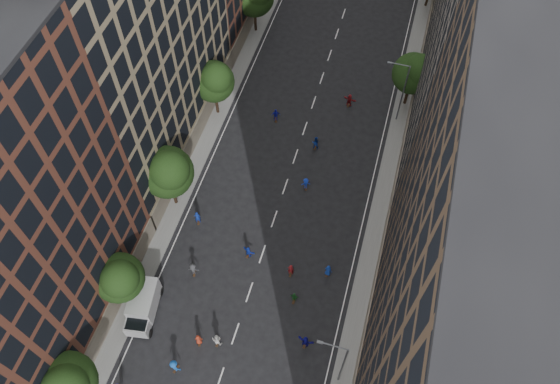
# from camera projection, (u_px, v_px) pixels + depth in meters

# --- Properties ---
(ground) EXTENTS (240.00, 240.00, 0.00)m
(ground) POSITION_uv_depth(u_px,v_px,m) (304.00, 131.00, 67.13)
(ground) COLOR black
(ground) RESTS_ON ground
(sidewalk_left) EXTENTS (4.00, 105.00, 0.15)m
(sidewalk_left) POSITION_uv_depth(u_px,v_px,m) (231.00, 70.00, 72.84)
(sidewalk_left) COLOR slate
(sidewalk_left) RESTS_ON ground
(sidewalk_right) EXTENTS (4.00, 105.00, 0.15)m
(sidewalk_right) POSITION_uv_depth(u_px,v_px,m) (410.00, 107.00, 69.21)
(sidewalk_right) COLOR slate
(sidewalk_right) RESTS_ON ground
(bldg_left_b) EXTENTS (14.00, 26.00, 34.00)m
(bldg_left_b) POSITION_uv_depth(u_px,v_px,m) (109.00, 16.00, 53.16)
(bldg_left_b) COLOR #8E7D5D
(bldg_left_b) RESTS_ON ground
(bldg_right_a) EXTENTS (14.00, 30.00, 36.00)m
(bldg_right_a) POSITION_uv_depth(u_px,v_px,m) (496.00, 300.00, 36.03)
(bldg_right_a) COLOR #483626
(bldg_right_a) RESTS_ON ground
(bldg_right_b) EXTENTS (14.00, 28.00, 33.00)m
(bldg_right_b) POSITION_uv_depth(u_px,v_px,m) (511.00, 33.00, 52.58)
(bldg_right_b) COLOR #665E54
(bldg_right_b) RESTS_ON ground
(tree_left_0) EXTENTS (5.20, 5.20, 8.83)m
(tree_left_0) POSITION_uv_depth(u_px,v_px,m) (66.00, 384.00, 44.75)
(tree_left_0) COLOR black
(tree_left_0) RESTS_ON ground
(tree_left_1) EXTENTS (4.80, 4.80, 8.21)m
(tree_left_1) POSITION_uv_depth(u_px,v_px,m) (119.00, 278.00, 50.37)
(tree_left_1) COLOR black
(tree_left_1) RESTS_ON ground
(tree_left_2) EXTENTS (5.60, 5.60, 9.45)m
(tree_left_2) POSITION_uv_depth(u_px,v_px,m) (168.00, 172.00, 56.01)
(tree_left_2) COLOR black
(tree_left_2) RESTS_ON ground
(tree_left_3) EXTENTS (5.00, 5.00, 8.58)m
(tree_left_3) POSITION_uv_depth(u_px,v_px,m) (214.00, 81.00, 63.86)
(tree_left_3) COLOR black
(tree_left_3) RESTS_ON ground
(tree_right_a) EXTENTS (5.00, 5.00, 8.39)m
(tree_right_a) POSITION_uv_depth(u_px,v_px,m) (415.00, 72.00, 64.85)
(tree_right_a) COLOR black
(tree_right_a) RESTS_ON ground
(streetlamp_near) EXTENTS (2.64, 0.22, 9.06)m
(streetlamp_near) POSITION_uv_depth(u_px,v_px,m) (341.00, 363.00, 46.48)
(streetlamp_near) COLOR #595B60
(streetlamp_near) RESTS_ON ground
(streetlamp_far) EXTENTS (2.64, 0.22, 9.06)m
(streetlamp_far) POSITION_uv_depth(u_px,v_px,m) (402.00, 90.00, 63.88)
(streetlamp_far) COLOR #595B60
(streetlamp_far) RESTS_ON ground
(cargo_van) EXTENTS (3.28, 5.65, 2.85)m
(cargo_van) POSITION_uv_depth(u_px,v_px,m) (143.00, 306.00, 53.15)
(cargo_van) COLOR #B4B4B6
(cargo_van) RESTS_ON ground
(skater_3) EXTENTS (1.38, 1.00, 1.93)m
(skater_3) POSITION_uv_depth(u_px,v_px,m) (175.00, 366.00, 50.47)
(skater_3) COLOR #1551AF
(skater_3) RESTS_ON ground
(skater_5) EXTENTS (1.68, 0.73, 1.75)m
(skater_5) POSITION_uv_depth(u_px,v_px,m) (305.00, 342.00, 51.84)
(skater_5) COLOR #14118D
(skater_5) RESTS_ON ground
(skater_6) EXTENTS (0.88, 0.71, 1.57)m
(skater_6) POSITION_uv_depth(u_px,v_px,m) (199.00, 340.00, 52.03)
(skater_6) COLOR #A9321C
(skater_6) RESTS_ON ground
(skater_7) EXTENTS (0.69, 0.47, 1.83)m
(skater_7) POSITION_uv_depth(u_px,v_px,m) (291.00, 270.00, 55.90)
(skater_7) COLOR maroon
(skater_7) RESTS_ON ground
(skater_8) EXTENTS (0.92, 0.73, 1.85)m
(skater_8) POSITION_uv_depth(u_px,v_px,m) (217.00, 340.00, 51.89)
(skater_8) COLOR silver
(skater_8) RESTS_ON ground
(skater_9) EXTENTS (1.25, 0.87, 1.76)m
(skater_9) POSITION_uv_depth(u_px,v_px,m) (193.00, 270.00, 55.95)
(skater_9) COLOR #3A3A3E
(skater_9) RESTS_ON ground
(skater_10) EXTENTS (0.92, 0.43, 1.54)m
(skater_10) POSITION_uv_depth(u_px,v_px,m) (294.00, 297.00, 54.40)
(skater_10) COLOR #1B5C21
(skater_10) RESTS_ON ground
(skater_11) EXTENTS (1.51, 0.89, 1.55)m
(skater_11) POSITION_uv_depth(u_px,v_px,m) (248.00, 252.00, 57.18)
(skater_11) COLOR #1632B6
(skater_11) RESTS_ON ground
(skater_12) EXTENTS (0.89, 0.68, 1.62)m
(skater_12) POSITION_uv_depth(u_px,v_px,m) (328.00, 270.00, 55.97)
(skater_12) COLOR #13339A
(skater_12) RESTS_ON ground
(skater_13) EXTENTS (0.81, 0.66, 1.90)m
(skater_13) POSITION_uv_depth(u_px,v_px,m) (197.00, 218.00, 59.27)
(skater_13) COLOR #122D98
(skater_13) RESTS_ON ground
(skater_14) EXTENTS (0.92, 0.73, 1.85)m
(skater_14) POSITION_uv_depth(u_px,v_px,m) (315.00, 143.00, 64.98)
(skater_14) COLOR navy
(skater_14) RESTS_ON ground
(skater_15) EXTENTS (1.19, 0.93, 1.62)m
(skater_15) POSITION_uv_depth(u_px,v_px,m) (306.00, 184.00, 61.88)
(skater_15) COLOR #1733BD
(skater_15) RESTS_ON ground
(skater_16) EXTENTS (1.16, 0.76, 1.84)m
(skater_16) POSITION_uv_depth(u_px,v_px,m) (276.00, 115.00, 67.37)
(skater_16) COLOR #1619B2
(skater_16) RESTS_ON ground
(skater_17) EXTENTS (1.73, 0.87, 1.79)m
(skater_17) POSITION_uv_depth(u_px,v_px,m) (349.00, 100.00, 68.75)
(skater_17) COLOR maroon
(skater_17) RESTS_ON ground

